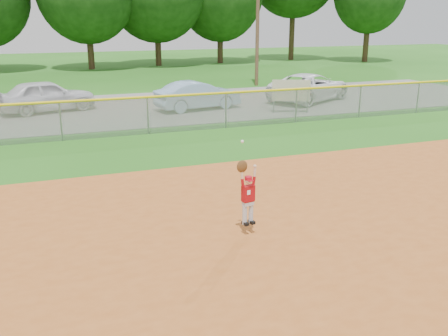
% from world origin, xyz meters
% --- Properties ---
extents(ground, '(120.00, 120.00, 0.00)m').
position_xyz_m(ground, '(0.00, 0.00, 0.00)').
color(ground, '#226016').
rests_on(ground, ground).
extents(clay_infield, '(24.00, 16.00, 0.04)m').
position_xyz_m(clay_infield, '(0.00, -3.00, 0.02)').
color(clay_infield, '#A6531E').
rests_on(clay_infield, ground).
extents(parking_strip, '(44.00, 10.00, 0.03)m').
position_xyz_m(parking_strip, '(0.00, 16.00, 0.01)').
color(parking_strip, slate).
rests_on(parking_strip, ground).
extents(car_white_a, '(4.95, 3.04, 1.57)m').
position_xyz_m(car_white_a, '(-3.69, 16.43, 0.82)').
color(car_white_a, silver).
rests_on(car_white_a, parking_strip).
extents(car_blue, '(4.50, 2.24, 1.42)m').
position_xyz_m(car_blue, '(3.49, 14.51, 0.74)').
color(car_blue, '#8AAECD').
rests_on(car_blue, parking_strip).
extents(car_white_b, '(5.99, 4.78, 1.51)m').
position_xyz_m(car_white_b, '(10.13, 14.94, 0.79)').
color(car_white_b, white).
rests_on(car_white_b, parking_strip).
extents(sponsor_sign, '(1.73, 0.72, 1.63)m').
position_xyz_m(sponsor_sign, '(7.45, 12.02, 1.08)').
color(sponsor_sign, gray).
rests_on(sponsor_sign, ground).
extents(outfield_fence, '(40.06, 0.10, 1.55)m').
position_xyz_m(outfield_fence, '(0.00, 10.00, 0.88)').
color(outfield_fence, gray).
rests_on(outfield_fence, ground).
extents(power_lines, '(19.40, 0.24, 9.00)m').
position_xyz_m(power_lines, '(1.00, 22.00, 4.68)').
color(power_lines, '#4C3823').
rests_on(power_lines, ground).
extents(ballplayer, '(0.49, 0.23, 1.89)m').
position_xyz_m(ballplayer, '(-0.00, -0.35, 0.99)').
color(ballplayer, silver).
rests_on(ballplayer, ground).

